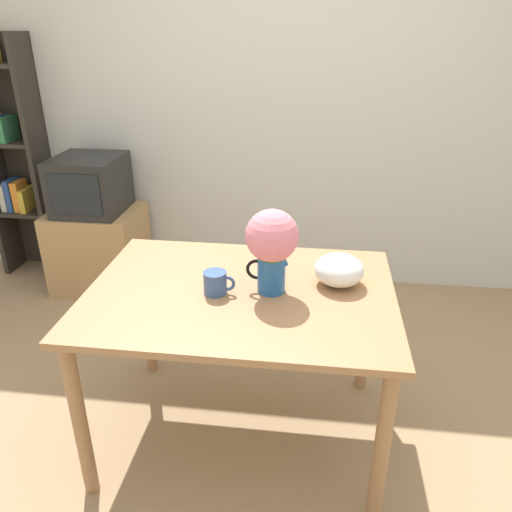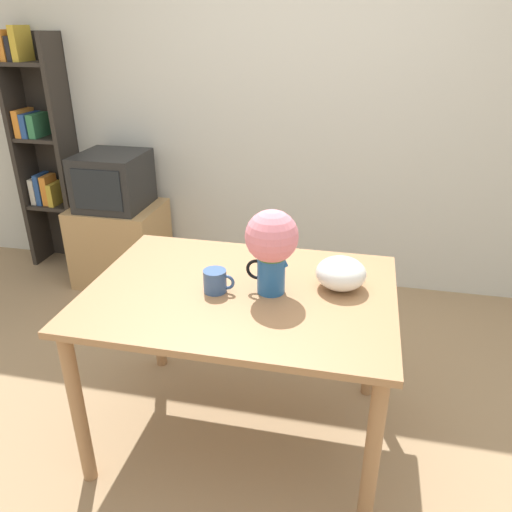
{
  "view_description": "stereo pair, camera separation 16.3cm",
  "coord_description": "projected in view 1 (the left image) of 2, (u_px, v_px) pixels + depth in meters",
  "views": [
    {
      "loc": [
        0.26,
        -1.8,
        1.82
      ],
      "look_at": [
        0.03,
        0.04,
        0.95
      ],
      "focal_mm": 35.0,
      "sensor_mm": 36.0,
      "label": 1
    },
    {
      "loc": [
        0.42,
        -1.77,
        1.82
      ],
      "look_at": [
        0.03,
        0.04,
        0.95
      ],
      "focal_mm": 35.0,
      "sensor_mm": 36.0,
      "label": 2
    }
  ],
  "objects": [
    {
      "name": "tv_set",
      "position": [
        90.0,
        184.0,
        3.48
      ],
      "size": [
        0.45,
        0.47,
        0.39
      ],
      "color": "black",
      "rests_on": "tv_stand"
    },
    {
      "name": "bookshelf",
      "position": [
        13.0,
        151.0,
        3.67
      ],
      "size": [
        0.42,
        0.27,
        1.8
      ],
      "color": "#2D2823",
      "rests_on": "ground_plane"
    },
    {
      "name": "coffee_mug",
      "position": [
        216.0,
        283.0,
        2.07
      ],
      "size": [
        0.13,
        0.1,
        0.1
      ],
      "color": "#385689",
      "rests_on": "table"
    },
    {
      "name": "flower_vase",
      "position": [
        272.0,
        243.0,
        2.02
      ],
      "size": [
        0.22,
        0.22,
        0.36
      ],
      "color": "#235B9E",
      "rests_on": "table"
    },
    {
      "name": "ground_plane",
      "position": [
        250.0,
        436.0,
        2.42
      ],
      "size": [
        12.0,
        12.0,
        0.0
      ],
      "primitive_type": "plane",
      "color": "#9E7F5B"
    },
    {
      "name": "tv_stand",
      "position": [
        99.0,
        249.0,
        3.69
      ],
      "size": [
        0.63,
        0.52,
        0.6
      ],
      "color": "tan",
      "rests_on": "ground_plane"
    },
    {
      "name": "table",
      "position": [
        241.0,
        311.0,
        2.16
      ],
      "size": [
        1.3,
        0.95,
        0.79
      ],
      "color": "#A3754C",
      "rests_on": "ground_plane"
    },
    {
      "name": "wall_back",
      "position": [
        284.0,
        106.0,
        3.42
      ],
      "size": [
        8.0,
        0.05,
        2.6
      ],
      "color": "silver",
      "rests_on": "ground_plane"
    },
    {
      "name": "white_bowl",
      "position": [
        339.0,
        270.0,
        2.14
      ],
      "size": [
        0.21,
        0.21,
        0.13
      ],
      "color": "white",
      "rests_on": "table"
    }
  ]
}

